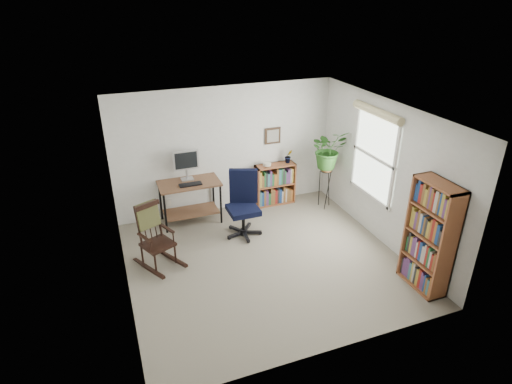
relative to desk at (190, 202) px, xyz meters
name	(u,v)px	position (x,y,z in m)	size (l,w,h in m)	color
floor	(265,261)	(0.80, -1.70, -0.39)	(4.20, 4.00, 0.00)	gray
ceiling	(266,114)	(0.80, -1.70, 2.01)	(4.20, 4.00, 0.00)	silver
wall_back	(226,150)	(0.80, 0.30, 0.81)	(4.20, 0.00, 2.40)	silver
wall_front	(334,270)	(0.80, -3.70, 0.81)	(4.20, 0.00, 2.40)	silver
wall_left	(118,218)	(-1.30, -1.70, 0.81)	(0.00, 4.00, 2.40)	silver
wall_right	(385,174)	(2.90, -1.70, 0.81)	(0.00, 4.00, 2.40)	silver
window	(374,157)	(2.86, -1.40, 1.01)	(0.12, 1.20, 1.50)	silver
desk	(190,202)	(0.00, 0.00, 0.00)	(1.10, 0.60, 0.79)	brown
monitor	(186,165)	(0.00, 0.14, 0.67)	(0.46, 0.16, 0.56)	#B4B5B9
keyboard	(190,184)	(0.00, -0.12, 0.41)	(0.40, 0.15, 0.03)	black
office_chair	(243,205)	(0.75, -0.80, 0.19)	(0.64, 0.64, 1.17)	black
rocking_chair	(157,236)	(-0.78, -1.20, 0.13)	(0.54, 0.90, 1.04)	black
low_bookshelf	(275,184)	(1.73, 0.12, 0.02)	(0.79, 0.26, 0.84)	brown
tall_bookshelf	(430,237)	(2.72, -3.06, 0.43)	(0.31, 0.72, 1.65)	brown
plant_stand	(325,186)	(2.60, -0.36, 0.06)	(0.25, 0.25, 0.90)	black
spider_plant	(330,131)	(2.60, -0.36, 1.17)	(1.69, 1.88, 1.46)	#2C6222
potted_plant_small	(288,160)	(2.01, 0.13, 0.50)	(0.13, 0.24, 0.11)	#2C6222
framed_picture	(273,136)	(1.73, 0.27, 0.98)	(0.32, 0.04, 0.32)	black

